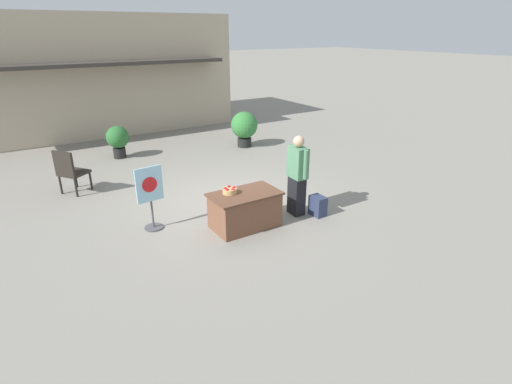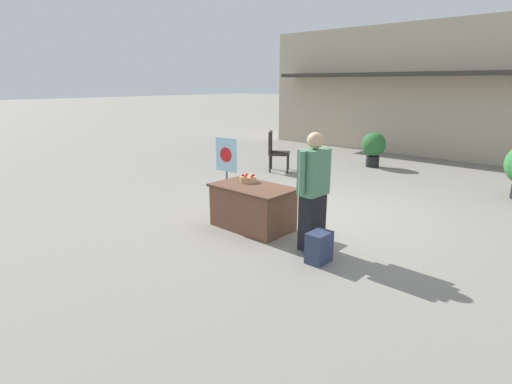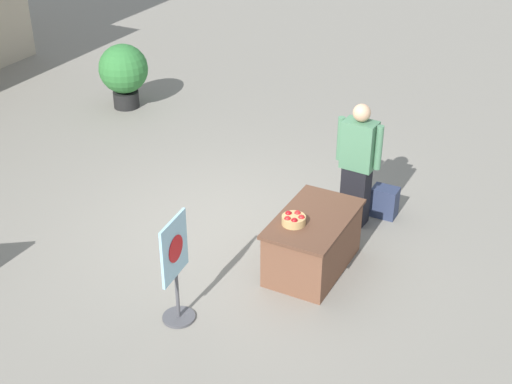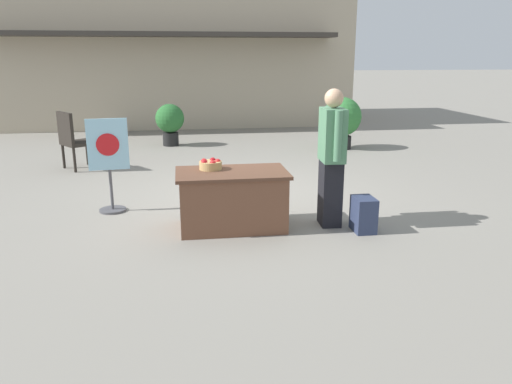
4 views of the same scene
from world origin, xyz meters
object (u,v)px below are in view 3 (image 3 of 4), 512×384
Objects in this scene: person_visitor at (358,164)px; backpack at (385,202)px; potted_plant_far_right at (124,71)px; poster_board at (176,268)px; apple_basket at (294,219)px; display_table at (313,242)px.

person_visitor is 4.00× the size of backpack.
potted_plant_far_right is (1.45, 5.35, 0.46)m from backpack.
potted_plant_far_right is at bearing 74.78° from backpack.
apple_basket is at bearing 54.26° from poster_board.
person_visitor is 1.45× the size of potted_plant_far_right.
poster_board is at bearing 157.53° from backpack.
poster_board is (-3.10, 1.28, 0.46)m from backpack.
potted_plant_far_right reaches higher than backpack.
poster_board reaches higher than backpack.
potted_plant_far_right is at bearing 56.04° from apple_basket.
person_visitor is at bearing -109.52° from potted_plant_far_right.
backpack is at bearing -105.22° from potted_plant_far_right.
apple_basket is 0.16× the size of person_visitor.
apple_basket is 0.22× the size of poster_board.
poster_board reaches higher than display_table.
potted_plant_far_right is (3.00, 4.97, 0.32)m from display_table.
backpack is (1.79, -0.53, -0.56)m from apple_basket.
poster_board is at bearing -16.03° from person_visitor.
person_visitor is 0.79m from backpack.
display_table is 1.82m from poster_board.
backpack is 0.33× the size of poster_board.
backpack is at bearing -16.39° from apple_basket.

